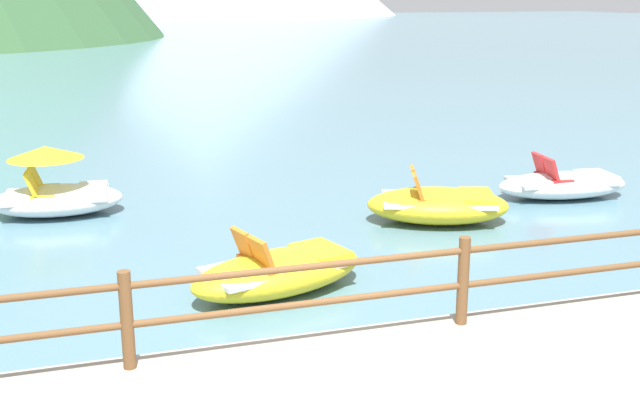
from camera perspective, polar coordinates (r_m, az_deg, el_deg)
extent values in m
plane|color=slate|center=(45.42, -14.80, 9.76)|extent=(200.00, 200.00, 0.00)
cylinder|color=brown|center=(7.37, -14.02, -8.58)|extent=(0.12, 0.12, 0.95)
cylinder|color=brown|center=(8.21, 10.48, -5.88)|extent=(0.12, 0.12, 0.95)
cylinder|color=brown|center=(7.49, -1.07, -4.97)|extent=(23.80, 0.07, 0.07)
cylinder|color=brown|center=(7.63, -1.06, -7.65)|extent=(23.80, 0.07, 0.07)
ellipsoid|color=white|center=(15.38, 17.39, 1.05)|extent=(2.64, 1.42, 0.48)
cube|color=silver|center=(15.36, 17.42, 1.36)|extent=(2.06, 1.15, 0.06)
cube|color=red|center=(15.06, 17.20, 1.39)|extent=(0.44, 0.44, 0.08)
cube|color=red|center=(14.93, 16.65, 2.18)|extent=(0.25, 0.42, 0.43)
cube|color=red|center=(15.46, 16.43, 1.78)|extent=(0.44, 0.44, 0.08)
cube|color=red|center=(15.33, 15.89, 2.56)|extent=(0.25, 0.42, 0.43)
cube|color=white|center=(15.68, 19.68, 1.66)|extent=(0.64, 0.85, 0.12)
ellipsoid|color=white|center=(14.34, -18.82, -0.01)|extent=(2.35, 1.50, 0.50)
cube|color=silver|center=(14.32, -18.85, 0.33)|extent=(1.84, 1.23, 0.06)
cube|color=yellow|center=(14.06, -19.66, 0.29)|extent=(0.43, 0.43, 0.08)
cube|color=yellow|center=(14.03, -20.46, 1.12)|extent=(0.23, 0.41, 0.43)
cube|color=yellow|center=(14.58, -19.43, 0.82)|extent=(0.43, 0.43, 0.08)
cube|color=yellow|center=(14.55, -20.21, 1.62)|extent=(0.23, 0.41, 0.43)
cube|color=white|center=(14.25, -16.39, 0.71)|extent=(0.56, 0.98, 0.12)
cone|color=yellow|center=(14.16, -19.56, 3.32)|extent=(1.37, 1.37, 0.22)
ellipsoid|color=yellow|center=(13.25, 8.65, -0.40)|extent=(2.70, 2.07, 0.57)
cube|color=silver|center=(13.22, 8.67, 0.02)|extent=(2.12, 1.67, 0.06)
cube|color=orange|center=(12.93, 8.01, 0.02)|extent=(0.51, 0.51, 0.08)
cube|color=orange|center=(12.86, 7.25, 0.98)|extent=(0.33, 0.45, 0.43)
cube|color=orange|center=(13.44, 7.81, 0.61)|extent=(0.51, 0.51, 0.08)
cube|color=orange|center=(13.38, 7.08, 1.53)|extent=(0.33, 0.45, 0.43)
cube|color=yellow|center=(13.29, 11.49, 0.23)|extent=(0.81, 1.06, 0.12)
ellipsoid|color=yellow|center=(10.08, -3.10, -5.35)|extent=(2.65, 1.77, 0.53)
cube|color=silver|center=(10.04, -3.10, -4.85)|extent=(2.08, 1.43, 0.06)
cube|color=orange|center=(9.75, -3.35, -5.04)|extent=(0.50, 0.50, 0.08)
cube|color=orange|center=(9.59, -4.30, -4.01)|extent=(0.31, 0.44, 0.43)
cube|color=orange|center=(10.12, -4.65, -4.31)|extent=(0.50, 0.50, 0.08)
cube|color=orange|center=(9.97, -5.58, -3.30)|extent=(0.31, 0.44, 0.43)
cube|color=yellow|center=(10.36, 0.07, -3.85)|extent=(0.74, 0.91, 0.12)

